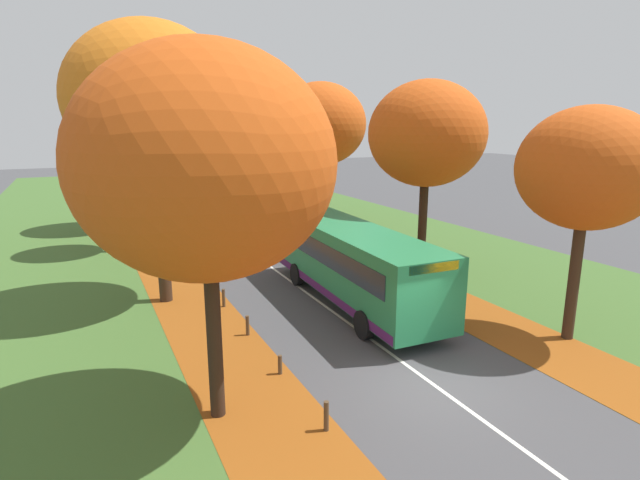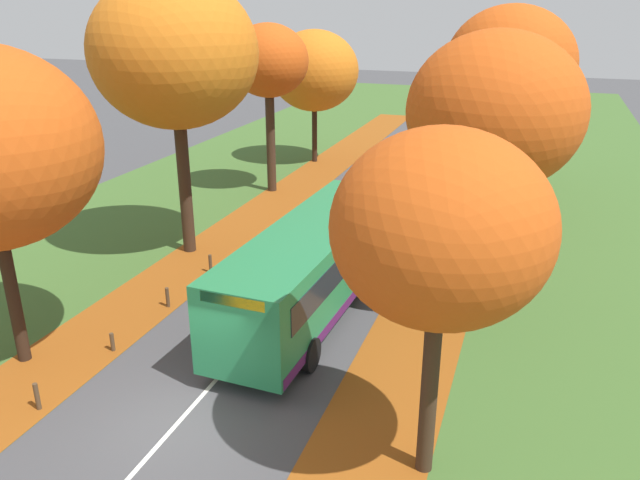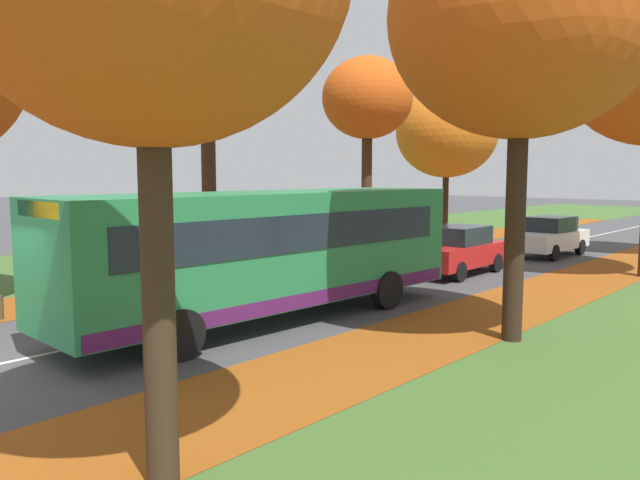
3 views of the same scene
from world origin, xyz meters
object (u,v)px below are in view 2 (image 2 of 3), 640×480
object	(u,v)px
bollard_second	(112,342)
bollard_fourth	(210,264)
tree_right_mid	(510,65)
tree_left_near	(174,53)
tree_right_far	(519,57)
car_white_following	(416,173)
tree_left_far	(314,71)
bollard_third	(168,297)
bus	(313,264)
tree_left_mid	(268,62)
tree_right_near	(495,112)
car_red_lead	(377,208)
bollard_nearest	(37,397)
tree_right_nearest	(441,229)

from	to	relation	value
bollard_second	bollard_fourth	xyz separation A→B (m)	(-0.02, 5.88, 0.07)
tree_right_mid	tree_left_near	bearing A→B (deg)	-141.01
tree_right_far	car_white_following	world-z (taller)	tree_right_far
tree_left_far	tree_right_far	xyz separation A→B (m)	(11.67, 0.02, 1.14)
bollard_third	car_white_following	xyz separation A→B (m)	(4.96, 16.77, 0.47)
bollard_third	bus	world-z (taller)	bus
tree_left_mid	tree_right_near	xyz separation A→B (m)	(11.76, -10.21, -0.22)
tree_left_near	tree_right_near	xyz separation A→B (m)	(11.51, -1.24, -1.30)
bollard_fourth	bus	world-z (taller)	bus
tree_left_mid	bus	xyz separation A→B (m)	(6.81, -12.35, -4.93)
bollard_fourth	car_white_following	xyz separation A→B (m)	(4.97, 13.83, 0.45)
tree_left_mid	tree_left_near	bearing A→B (deg)	-88.40
tree_left_far	bollard_third	xyz separation A→B (m)	(2.17, -20.41, -5.20)
car_red_lead	tree_right_near	bearing A→B (deg)	-52.75
tree_right_near	bollard_third	distance (m)	11.87
tree_left_mid	bollard_nearest	world-z (taller)	tree_left_mid
tree_left_near	tree_right_far	xyz separation A→B (m)	(11.39, 15.80, -1.02)
tree_right_mid	bollard_second	xyz separation A→B (m)	(-9.38, -16.70, -6.53)
tree_right_mid	bollard_nearest	world-z (taller)	tree_right_mid
bollard_nearest	bollard_fourth	distance (m)	8.82
tree_right_nearest	bus	bearing A→B (deg)	128.02
tree_right_mid	tree_right_near	bearing A→B (deg)	-88.71
bollard_nearest	tree_right_mid	bearing A→B (deg)	64.42
bollard_second	bollard_third	world-z (taller)	bollard_third
tree_left_near	bollard_fourth	size ratio (longest dim) A/B	14.68
tree_left_mid	tree_left_far	bearing A→B (deg)	90.20
tree_right_mid	car_white_following	world-z (taller)	tree_right_mid
car_white_following	bollard_third	bearing A→B (deg)	-106.47
tree_left_mid	car_red_lead	bearing A→B (deg)	-27.83
tree_right_nearest	tree_right_mid	xyz separation A→B (m)	(-0.01, 18.55, 1.29)
bollard_second	car_red_lead	xyz separation A→B (m)	(4.53, 13.03, 0.53)
tree_right_nearest	tree_right_mid	bearing A→B (deg)	90.04
bollard_fourth	tree_left_far	bearing A→B (deg)	97.03
bollard_second	bus	xyz separation A→B (m)	(4.67, 4.20, 1.42)
tree_right_far	bus	distance (m)	20.39
bollard_fourth	car_red_lead	size ratio (longest dim) A/B	0.17
bus	bollard_third	bearing A→B (deg)	-164.90
tree_right_nearest	bollard_nearest	distance (m)	10.79
tree_left_mid	car_white_following	distance (m)	9.70
tree_left_near	tree_right_nearest	xyz separation A→B (m)	(11.29, -9.42, -2.18)
tree_left_far	car_white_following	size ratio (longest dim) A/B	1.87
tree_left_far	bollard_nearest	size ratio (longest dim) A/B	10.70
bollard_nearest	bollard_third	size ratio (longest dim) A/B	1.07
bollard_second	tree_left_far	bearing A→B (deg)	95.31
tree_right_mid	bus	size ratio (longest dim) A/B	0.90
tree_left_mid	bollard_second	bearing A→B (deg)	-82.61
tree_right_nearest	tree_left_mid	bearing A→B (deg)	122.09
bollard_second	bollard_third	size ratio (longest dim) A/B	0.83
bus	car_white_following	world-z (taller)	bus
tree_right_near	tree_right_far	xyz separation A→B (m)	(-0.12, 17.04, 0.27)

